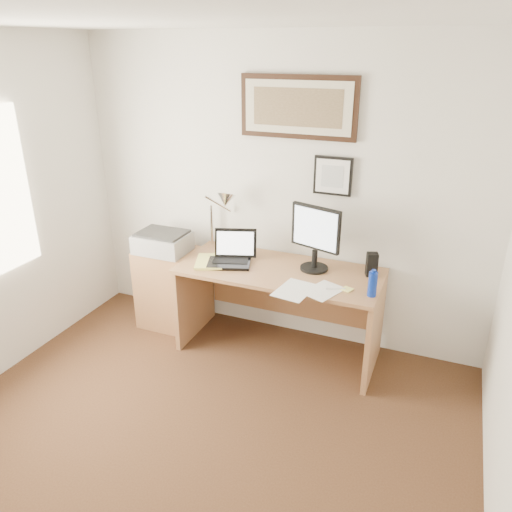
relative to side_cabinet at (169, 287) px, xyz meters
The scene contains 19 objects.
floor 1.95m from the side_cabinet, 61.29° to the right, with size 4.00×4.00×0.00m, color #432818.
ceiling 2.87m from the side_cabinet, 61.29° to the right, with size 4.00×4.00×0.00m, color silver.
wall_back 1.32m from the side_cabinet, 19.18° to the left, with size 3.50×0.02×2.50m, color silver.
side_cabinet is the anchor object (origin of this frame).
water_bottle 1.90m from the side_cabinet, ahead, with size 0.06×0.06×0.18m, color #0B2693.
bottle_cap 1.92m from the side_cabinet, ahead, with size 0.03×0.03×0.02m, color #0B2693.
speaker 1.82m from the side_cabinet, ahead, with size 0.08×0.07×0.18m, color black.
paper_sheet_a 1.39m from the side_cabinet, 15.17° to the right, with size 0.23×0.33×0.00m, color white.
paper_sheet_b 1.56m from the side_cabinet, 10.83° to the right, with size 0.21×0.30×0.00m, color white.
sticky_pad 1.70m from the side_cabinet, ahead, with size 0.07×0.07×0.01m, color #FCF877.
marker_pen 1.63m from the side_cabinet, ahead, with size 0.02×0.02×0.14m, color silver.
book 0.59m from the side_cabinet, 25.14° to the right, with size 0.22×0.31×0.02m, color #EBE96E.
desk 1.08m from the side_cabinet, ahead, with size 1.60×0.70×0.75m.
laptop 0.80m from the side_cabinet, ahead, with size 0.40×0.39×0.26m.
lcd_monitor 1.48m from the side_cabinet, ahead, with size 0.41×0.22×0.52m.
printer 0.45m from the side_cabinet, 99.92° to the right, with size 0.44×0.34×0.18m.
desk_lamp 0.98m from the side_cabinet, 14.38° to the left, with size 0.29×0.27×0.53m.
picture_large 1.93m from the side_cabinet, 15.25° to the left, with size 0.92×0.04×0.47m.
picture_small 1.77m from the side_cabinet, 12.05° to the left, with size 0.30×0.03×0.30m.
Camera 1 is at (1.33, -1.75, 2.38)m, focal length 35.00 mm.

